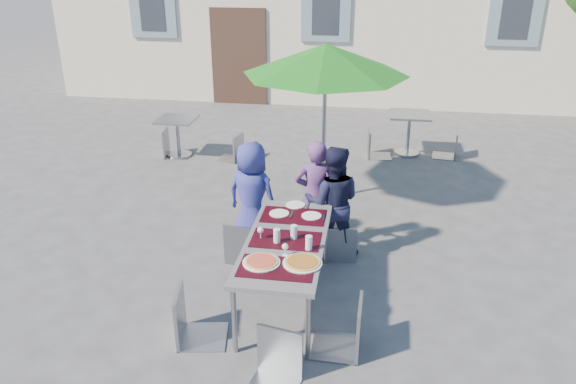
% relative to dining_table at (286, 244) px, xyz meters
% --- Properties ---
extents(ground, '(90.00, 90.00, 0.00)m').
position_rel_dining_table_xyz_m(ground, '(-0.37, 0.45, -0.70)').
color(ground, '#444446').
rests_on(ground, ground).
extents(dining_table, '(0.80, 1.85, 0.76)m').
position_rel_dining_table_xyz_m(dining_table, '(0.00, 0.00, 0.00)').
color(dining_table, '#46454A').
rests_on(dining_table, ground).
extents(pizza_near_left, '(0.36, 0.36, 0.03)m').
position_rel_dining_table_xyz_m(pizza_near_left, '(-0.15, -0.49, 0.07)').
color(pizza_near_left, white).
rests_on(pizza_near_left, dining_table).
extents(pizza_near_right, '(0.37, 0.37, 0.03)m').
position_rel_dining_table_xyz_m(pizza_near_right, '(0.23, -0.44, 0.07)').
color(pizza_near_right, white).
rests_on(pizza_near_right, dining_table).
extents(glassware, '(0.58, 0.42, 0.15)m').
position_rel_dining_table_xyz_m(glassware, '(0.05, -0.09, 0.13)').
color(glassware, silver).
rests_on(glassware, dining_table).
extents(place_settings, '(0.62, 0.47, 0.01)m').
position_rel_dining_table_xyz_m(place_settings, '(0.01, 0.65, 0.06)').
color(place_settings, white).
rests_on(place_settings, dining_table).
extents(child_0, '(0.76, 0.61, 1.36)m').
position_rel_dining_table_xyz_m(child_0, '(-0.61, 1.17, -0.02)').
color(child_0, navy).
rests_on(child_0, ground).
extents(child_1, '(0.56, 0.41, 1.41)m').
position_rel_dining_table_xyz_m(child_1, '(0.17, 1.24, 0.01)').
color(child_1, '#5B3670').
rests_on(child_1, ground).
extents(child_2, '(0.70, 0.42, 1.40)m').
position_rel_dining_table_xyz_m(child_2, '(0.39, 1.08, 0.00)').
color(child_2, '#171933').
rests_on(child_2, ground).
extents(chair_0, '(0.51, 0.51, 1.00)m').
position_rel_dining_table_xyz_m(chair_0, '(-0.61, 0.73, -0.11)').
color(chair_0, gray).
rests_on(chair_0, ground).
extents(chair_1, '(0.52, 0.52, 0.89)m').
position_rel_dining_table_xyz_m(chair_1, '(-0.07, 0.87, -0.18)').
color(chair_1, gray).
rests_on(chair_1, ground).
extents(chair_2, '(0.42, 0.42, 0.86)m').
position_rel_dining_table_xyz_m(chair_2, '(0.51, 1.00, -0.20)').
color(chair_2, '#8E9399').
rests_on(chair_2, ground).
extents(chair_3, '(0.52, 0.51, 1.00)m').
position_rel_dining_table_xyz_m(chair_3, '(-0.80, -0.74, -0.10)').
color(chair_3, '#8F959A').
rests_on(chair_3, ground).
extents(chair_4, '(0.46, 0.45, 1.00)m').
position_rel_dining_table_xyz_m(chair_4, '(0.69, -0.67, -0.11)').
color(chair_4, gray).
rests_on(chair_4, ground).
extents(chair_5, '(0.50, 0.50, 0.95)m').
position_rel_dining_table_xyz_m(chair_5, '(0.10, -1.21, -0.14)').
color(chair_5, gray).
rests_on(chair_5, ground).
extents(patio_umbrella, '(2.30, 2.30, 2.29)m').
position_rel_dining_table_xyz_m(patio_umbrella, '(0.12, 2.70, 1.36)').
color(patio_umbrella, '#A3A7AB').
rests_on(patio_umbrella, ground).
extents(cafe_table_0, '(0.65, 0.65, 0.70)m').
position_rel_dining_table_xyz_m(cafe_table_0, '(-2.61, 4.18, -0.24)').
color(cafe_table_0, '#A3A7AB').
rests_on(cafe_table_0, ground).
extents(bg_chair_l_0, '(0.46, 0.46, 0.92)m').
position_rel_dining_table_xyz_m(bg_chair_l_0, '(-2.73, 4.15, -0.16)').
color(bg_chair_l_0, gray).
rests_on(bg_chair_l_0, ground).
extents(bg_chair_r_0, '(0.47, 0.47, 0.89)m').
position_rel_dining_table_xyz_m(bg_chair_r_0, '(-1.58, 4.12, -0.18)').
color(bg_chair_r_0, '#92979E').
rests_on(bg_chair_r_0, ground).
extents(cafe_table_1, '(0.71, 0.71, 0.76)m').
position_rel_dining_table_xyz_m(cafe_table_1, '(1.45, 4.90, -0.17)').
color(cafe_table_1, '#A3A7AB').
rests_on(cafe_table_1, ground).
extents(bg_chair_l_1, '(0.45, 0.45, 0.94)m').
position_rel_dining_table_xyz_m(bg_chair_l_1, '(0.86, 4.68, -0.15)').
color(bg_chair_l_1, gray).
rests_on(bg_chair_l_1, ground).
extents(bg_chair_r_1, '(0.46, 0.45, 0.91)m').
position_rel_dining_table_xyz_m(bg_chair_r_1, '(2.20, 4.86, -0.17)').
color(bg_chair_r_1, gray).
rests_on(bg_chair_r_1, ground).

